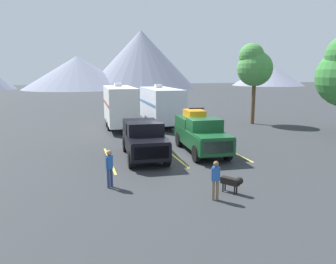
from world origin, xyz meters
TOP-DOWN VIEW (x-y plane):
  - ground_plane at (0.00, 0.00)m, footprint 240.00×240.00m
  - pickup_truck_a at (-1.73, 0.63)m, footprint 2.46×5.40m
  - pickup_truck_b at (1.83, 0.93)m, footprint 2.44×5.80m
  - lot_stripe_a at (-3.70, 0.62)m, footprint 0.12×5.50m
  - lot_stripe_b at (0.00, 0.62)m, footprint 0.12×5.50m
  - lot_stripe_c at (3.70, 0.62)m, footprint 0.12×5.50m
  - camper_trailer_a at (-1.64, 10.69)m, footprint 2.59×8.49m
  - camper_trailer_b at (2.16, 11.18)m, footprint 2.86×8.86m
  - person_a at (-4.14, -3.75)m, footprint 0.32×0.29m
  - person_b at (-0.47, -6.25)m, footprint 0.33×0.22m
  - dog at (0.49, -5.82)m, footprint 0.70×0.91m
  - tree_a at (10.63, 9.66)m, footprint 3.24×3.24m
  - mountain_ridge at (-2.07, 84.73)m, footprint 134.29×38.25m

SIDE VIEW (x-z plane):
  - ground_plane at x=0.00m, z-range 0.00..0.00m
  - lot_stripe_a at x=-3.70m, z-range 0.00..0.01m
  - lot_stripe_b at x=0.00m, z-range 0.00..0.01m
  - lot_stripe_c at x=3.70m, z-range 0.00..0.01m
  - dog at x=0.49m, z-range 0.13..0.87m
  - person_b at x=-0.47m, z-range 0.12..1.65m
  - person_a at x=-4.14m, z-range 0.12..1.75m
  - pickup_truck_a at x=-1.73m, z-range 0.06..2.18m
  - pickup_truck_b at x=1.83m, z-range -0.10..2.51m
  - camper_trailer_b at x=2.16m, z-range 0.10..3.78m
  - camper_trailer_a at x=-1.64m, z-range 0.10..3.97m
  - tree_a at x=10.63m, z-range 1.69..9.10m
  - mountain_ridge at x=-2.07m, z-range -1.32..16.25m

